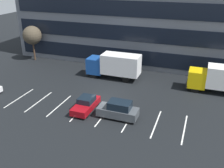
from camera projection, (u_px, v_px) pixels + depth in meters
name	position (u px, v px, depth m)	size (l,w,h in m)	color
ground_plane	(105.00, 98.00, 31.14)	(120.00, 120.00, 0.00)	black
office_building	(143.00, 16.00, 43.70)	(41.46, 13.73, 14.40)	slate
lot_markings	(93.00, 112.00, 28.14)	(19.74, 5.40, 0.01)	silver
box_truck_blue	(114.00, 65.00, 36.34)	(7.74, 2.56, 3.59)	#194799
box_truck_yellow	(220.00, 78.00, 31.88)	(7.50, 2.48, 3.48)	yellow
suv_charcoal	(118.00, 110.00, 26.63)	(4.23, 1.79, 1.91)	#474C51
sedan_maroon	(86.00, 104.00, 28.23)	(1.78, 4.26, 1.53)	maroon
bare_tree	(32.00, 35.00, 43.21)	(3.14, 3.14, 5.88)	#473323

